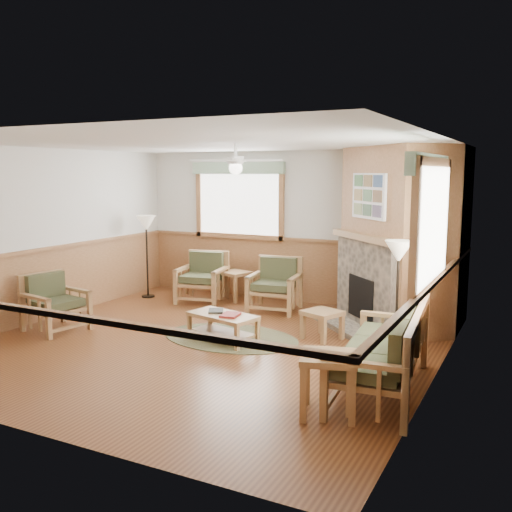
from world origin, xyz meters
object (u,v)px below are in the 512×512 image
at_px(end_table_sofa, 329,385).
at_px(floor_lamp_right, 397,300).
at_px(sofa, 381,351).
at_px(footstool, 322,325).
at_px(armchair_back_left, 202,277).
at_px(floor_lamp_left, 147,256).
at_px(armchair_back_right, 274,285).
at_px(coffee_table, 223,328).
at_px(end_table_chairs, 235,286).
at_px(armchair_left, 56,303).

height_order(end_table_sofa, floor_lamp_right, floor_lamp_right).
xyz_separation_m(sofa, footstool, (-1.23, 1.55, -0.25)).
xyz_separation_m(armchair_back_left, footstool, (2.77, -1.24, -0.24)).
relative_size(armchair_back_left, floor_lamp_left, 0.57).
height_order(armchair_back_right, floor_lamp_right, floor_lamp_right).
xyz_separation_m(sofa, end_table_sofa, (-0.29, -0.81, -0.15)).
relative_size(armchair_back_right, floor_lamp_left, 0.57).
bearing_deg(coffee_table, sofa, -5.30).
xyz_separation_m(end_table_chairs, floor_lamp_left, (-1.59, -0.52, 0.51)).
relative_size(armchair_left, footstool, 1.80).
xyz_separation_m(sofa, end_table_chairs, (-3.51, 3.16, -0.19)).
relative_size(armchair_back_left, end_table_chairs, 1.67).
bearing_deg(armchair_left, end_table_chairs, -14.09).
relative_size(armchair_left, floor_lamp_right, 0.56).
bearing_deg(sofa, armchair_back_left, -130.37).
height_order(coffee_table, end_table_chairs, end_table_chairs).
bearing_deg(floor_lamp_left, coffee_table, -34.24).
xyz_separation_m(armchair_back_right, floor_lamp_right, (2.41, -1.56, 0.31)).
bearing_deg(armchair_back_right, armchair_back_left, 170.04).
bearing_deg(coffee_table, armchair_back_left, 142.11).
bearing_deg(floor_lamp_right, armchair_back_right, 147.08).
distance_m(armchair_back_left, floor_lamp_left, 1.16).
bearing_deg(sofa, armchair_left, -97.60).
distance_m(coffee_table, floor_lamp_right, 2.39).
bearing_deg(coffee_table, end_table_sofa, -24.04).
relative_size(sofa, armchair_back_left, 2.22).
bearing_deg(end_table_sofa, armchair_back_right, 122.12).
relative_size(armchair_left, coffee_table, 0.86).
bearing_deg(footstool, armchair_left, -159.56).
height_order(sofa, armchair_back_left, sofa).
bearing_deg(end_table_sofa, floor_lamp_right, 84.99).
bearing_deg(floor_lamp_left, footstool, -15.77).
distance_m(end_table_sofa, footstool, 2.54).
bearing_deg(end_table_sofa, coffee_table, 142.54).
bearing_deg(end_table_sofa, floor_lamp_left, 144.31).
bearing_deg(armchair_back_left, armchair_left, -119.92).
distance_m(armchair_back_left, coffee_table, 2.54).
distance_m(armchair_left, end_table_chairs, 3.28).
bearing_deg(floor_lamp_right, end_table_chairs, 149.90).
bearing_deg(end_table_chairs, armchair_back_left, -142.72).
distance_m(armchair_back_left, end_table_sofa, 5.17).
height_order(armchair_back_right, end_table_chairs, armchair_back_right).
xyz_separation_m(armchair_back_left, coffee_table, (1.58, -1.98, -0.25)).
distance_m(sofa, floor_lamp_left, 5.75).
bearing_deg(coffee_table, footstool, 45.18).
bearing_deg(armchair_back_right, coffee_table, -94.99).
height_order(armchair_left, end_table_chairs, armchair_left).
height_order(armchair_back_left, footstool, armchair_back_left).
bearing_deg(armchair_back_right, end_table_sofa, -66.29).
relative_size(armchair_back_right, floor_lamp_right, 0.59).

